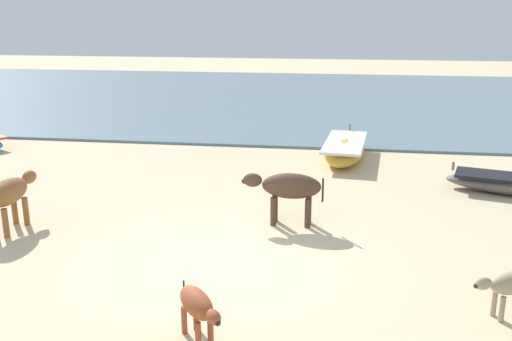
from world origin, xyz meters
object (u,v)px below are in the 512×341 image
at_px(cow_adult_dark, 288,188).
at_px(calf_far_dun, 512,285).
at_px(cow_second_adult_brown, 9,193).
at_px(fishing_boat_1, 345,149).
at_px(calf_near_rust, 198,306).

height_order(cow_adult_dark, calf_far_dun, cow_adult_dark).
bearing_deg(cow_second_adult_brown, cow_adult_dark, -75.78).
relative_size(fishing_boat_1, calf_near_rust, 3.51).
bearing_deg(cow_second_adult_brown, fishing_boat_1, -42.62).
xyz_separation_m(fishing_boat_1, cow_adult_dark, (-1.15, -5.27, 0.47)).
height_order(fishing_boat_1, calf_near_rust, fishing_boat_1).
bearing_deg(fishing_boat_1, cow_second_adult_brown, 140.07).
relative_size(fishing_boat_1, calf_far_dun, 3.32).
relative_size(calf_near_rust, calf_far_dun, 0.95).
height_order(calf_near_rust, calf_far_dun, calf_near_rust).
distance_m(cow_adult_dark, calf_near_rust, 4.40).
relative_size(cow_adult_dark, calf_near_rust, 1.69).
bearing_deg(cow_adult_dark, calf_near_rust, 80.66).
bearing_deg(calf_near_rust, calf_far_dun, 68.51).
height_order(fishing_boat_1, cow_second_adult_brown, cow_second_adult_brown).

